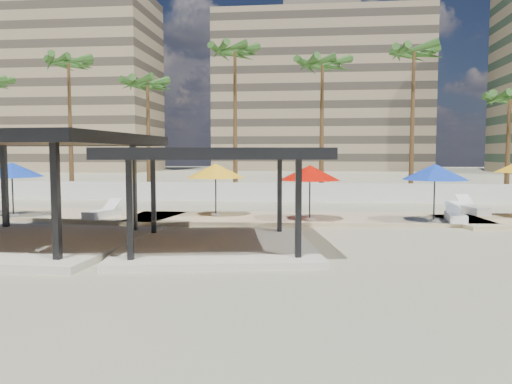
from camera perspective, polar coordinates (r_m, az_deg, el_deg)
ground at (r=16.29m, az=-1.83°, el=-6.52°), size 200.00×200.00×0.00m
promenade at (r=23.70m, az=5.58°, el=-2.93°), size 44.45×7.97×0.24m
boundary_wall at (r=32.01m, az=2.17°, el=-0.02°), size 56.00×0.30×1.20m
building_west at (r=95.57m, az=-21.90°, el=11.47°), size 34.00×16.00×32.40m
building_mid at (r=94.51m, az=7.36°, el=11.22°), size 38.00×16.00×30.40m
pavilion_central at (r=16.06m, az=-4.59°, el=0.30°), size 7.42×7.42×3.25m
pavilion_west at (r=18.17m, az=-24.88°, el=1.29°), size 7.69×7.69×3.74m
umbrella_b at (r=23.24m, az=-4.64°, el=2.42°), size 2.85×2.85×2.44m
umbrella_c at (r=21.65m, az=6.18°, el=2.18°), size 3.32×3.32×2.41m
umbrella_d at (r=22.27m, az=19.77°, el=2.15°), size 3.54×3.54×2.47m
umbrella_f at (r=25.61m, az=-26.13°, el=2.28°), size 3.30×3.30×2.50m
lounger_a at (r=23.78m, az=-17.11°, el=-2.33°), size 1.18×2.20×0.79m
lounger_b at (r=23.17m, az=21.83°, el=-2.63°), size 0.91×2.15×0.79m
lounger_c at (r=26.42m, az=23.46°, el=-1.81°), size 1.14×2.33×0.84m
palm_b at (r=39.07m, az=-20.64°, el=13.11°), size 3.00×3.00×10.40m
palm_c at (r=36.03m, az=-12.28°, el=11.54°), size 3.00×3.00×8.73m
palm_d at (r=35.75m, az=-2.42°, el=15.16°), size 3.00×3.00×11.02m
palm_e at (r=34.70m, az=7.59°, el=13.74°), size 3.00×3.00×9.92m
palm_f at (r=35.64m, az=17.60°, el=14.37°), size 3.00×3.00×10.61m
palm_g at (r=36.50m, az=27.01°, el=9.21°), size 3.00×3.00×7.49m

